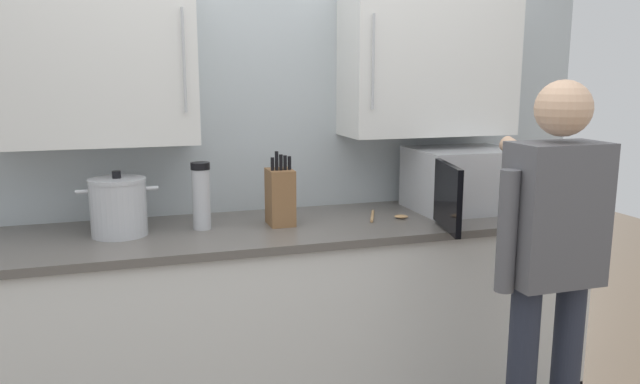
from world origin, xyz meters
TOP-DOWN VIEW (x-y plane):
  - back_wall_tiled at (-0.00, 1.11)m, footprint 3.50×0.44m
  - counter_unit at (0.00, 0.78)m, footprint 2.90×0.70m
  - microwave_oven at (0.90, 0.82)m, footprint 0.59×0.76m
  - knife_block at (-0.02, 0.79)m, footprint 0.11×0.15m
  - thermos_flask at (-0.37, 0.81)m, footprint 0.08×0.08m
  - wooden_spoon at (0.49, 0.76)m, footprint 0.21×0.20m
  - stock_pot at (-0.71, 0.81)m, footprint 0.33×0.23m
  - person_figure at (0.81, -0.01)m, footprint 0.44×0.62m

SIDE VIEW (x-z plane):
  - counter_unit at x=0.00m, z-range 0.00..0.91m
  - wooden_spoon at x=0.49m, z-range 0.92..0.93m
  - person_figure at x=0.81m, z-range 0.15..1.72m
  - stock_pot at x=-0.71m, z-range 0.90..1.18m
  - knife_block at x=-0.02m, z-range 0.88..1.21m
  - thermos_flask at x=-0.37m, z-range 0.92..1.21m
  - microwave_oven at x=0.90m, z-range 0.92..1.22m
  - back_wall_tiled at x=0.00m, z-range 0.07..2.86m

